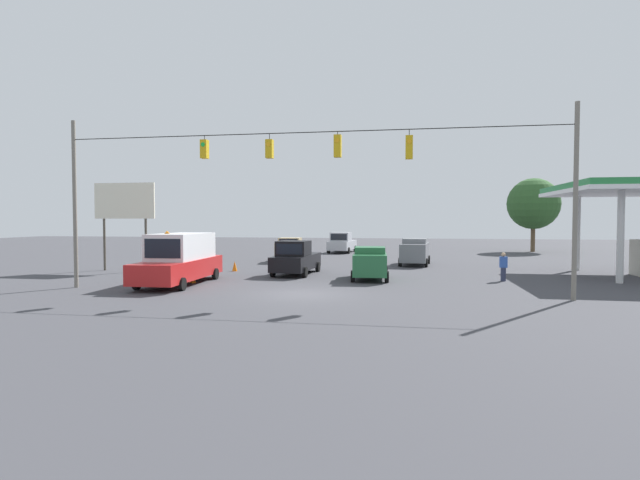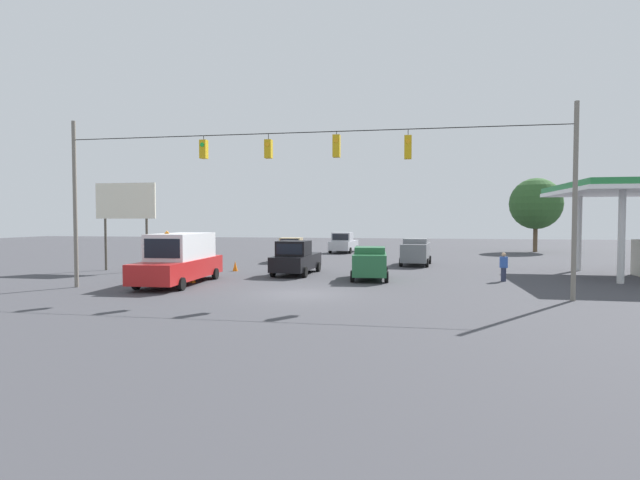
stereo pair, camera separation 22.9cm
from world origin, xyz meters
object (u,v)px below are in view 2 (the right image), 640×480
at_px(traffic_cone_nearest, 192,276).
at_px(tree_horizon_left, 536,204).
at_px(sedan_green_crossing_near, 370,263).
at_px(traffic_cone_second, 215,271).
at_px(sedan_grey_oncoming_far, 416,251).
at_px(pedestrian, 504,267).
at_px(box_truck_red_parked_shoulder, 180,259).
at_px(overhead_signal_span, 304,180).
at_px(traffic_cone_third, 235,266).
at_px(sedan_tan_withflow_far, 291,249).
at_px(roadside_billboard, 126,206).
at_px(pickup_truck_silver_withflow_deep, 343,243).
at_px(pickup_truck_black_withflow_mid, 296,259).
at_px(work_zone_sign, 167,247).

height_order(traffic_cone_nearest, tree_horizon_left, tree_horizon_left).
distance_m(sedan_green_crossing_near, traffic_cone_second, 9.36).
distance_m(sedan_grey_oncoming_far, pedestrian, 10.32).
relative_size(box_truck_red_parked_shoulder, traffic_cone_second, 10.69).
bearing_deg(overhead_signal_span, traffic_cone_second, -40.46).
bearing_deg(sedan_grey_oncoming_far, traffic_cone_third, 29.10).
distance_m(sedan_tan_withflow_far, roadside_billboard, 13.37).
xyz_separation_m(pickup_truck_silver_withflow_deep, traffic_cone_nearest, (4.78, 26.09, -0.64)).
distance_m(traffic_cone_third, tree_horizon_left, 35.08).
xyz_separation_m(traffic_cone_third, tree_horizon_left, (-24.51, -24.64, 4.78)).
relative_size(traffic_cone_third, tree_horizon_left, 0.09).
bearing_deg(sedan_tan_withflow_far, traffic_cone_third, 77.23).
xyz_separation_m(pickup_truck_black_withflow_mid, pedestrian, (-12.15, 1.37, -0.18)).
distance_m(overhead_signal_span, box_truck_red_parked_shoulder, 8.56).
xyz_separation_m(box_truck_red_parked_shoulder, sedan_grey_oncoming_far, (-12.50, -13.35, -0.29)).
xyz_separation_m(traffic_cone_nearest, traffic_cone_second, (-0.05, -3.01, 0.00)).
bearing_deg(sedan_grey_oncoming_far, pickup_truck_black_withflow_mid, 46.36).
bearing_deg(pedestrian, overhead_signal_span, 32.80).
bearing_deg(traffic_cone_second, sedan_grey_oncoming_far, -140.77).
distance_m(pickup_truck_black_withflow_mid, roadside_billboard, 12.23).
relative_size(traffic_cone_second, traffic_cone_third, 1.00).
bearing_deg(pedestrian, traffic_cone_third, -8.83).
relative_size(work_zone_sign, tree_horizon_left, 0.36).
height_order(sedan_grey_oncoming_far, sedan_green_crossing_near, sedan_grey_oncoming_far).
height_order(overhead_signal_span, pedestrian, overhead_signal_span).
bearing_deg(pickup_truck_silver_withflow_deep, sedan_grey_oncoming_far, 118.72).
xyz_separation_m(traffic_cone_second, roadside_billboard, (7.20, -2.24, 3.98)).
relative_size(pickup_truck_silver_withflow_deep, pedestrian, 3.43).
relative_size(sedan_green_crossing_near, tree_horizon_left, 0.52).
height_order(roadside_billboard, work_zone_sign, roadside_billboard).
height_order(pedestrian, tree_horizon_left, tree_horizon_left).
distance_m(traffic_cone_second, traffic_cone_third, 3.20).
height_order(overhead_signal_span, traffic_cone_third, overhead_signal_span).
bearing_deg(traffic_cone_third, tree_horizon_left, -134.85).
bearing_deg(traffic_cone_third, overhead_signal_span, 126.49).
bearing_deg(traffic_cone_third, pickup_truck_silver_withflow_deep, -103.02).
relative_size(overhead_signal_span, tree_horizon_left, 3.02).
bearing_deg(pickup_truck_black_withflow_mid, pedestrian, 173.54).
distance_m(box_truck_red_parked_shoulder, traffic_cone_third, 6.85).
bearing_deg(pickup_truck_silver_withflow_deep, sedan_tan_withflow_far, 76.80).
relative_size(sedan_tan_withflow_far, traffic_cone_second, 6.09).
height_order(box_truck_red_parked_shoulder, traffic_cone_third, box_truck_red_parked_shoulder).
distance_m(traffic_cone_third, roadside_billboard, 8.40).
height_order(sedan_tan_withflow_far, traffic_cone_nearest, sedan_tan_withflow_far).
bearing_deg(pickup_truck_black_withflow_mid, work_zone_sign, 48.35).
bearing_deg(sedan_grey_oncoming_far, traffic_cone_nearest, 46.75).
relative_size(sedan_grey_oncoming_far, work_zone_sign, 1.66).
distance_m(traffic_cone_second, roadside_billboard, 8.53).
xyz_separation_m(roadside_billboard, work_zone_sign, (-6.29, 6.40, -2.33)).
bearing_deg(traffic_cone_nearest, overhead_signal_span, 157.91).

